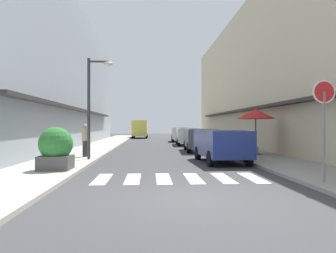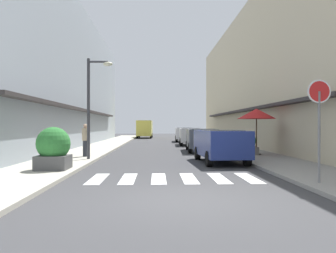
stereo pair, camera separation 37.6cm
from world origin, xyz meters
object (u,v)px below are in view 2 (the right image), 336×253
at_px(delivery_van, 145,128).
at_px(planter_corner, 53,148).
at_px(parked_car_distant, 184,133).
at_px(planter_midblock, 247,144).
at_px(round_street_sign, 319,104).
at_px(parked_car_near, 220,142).
at_px(parked_car_far, 190,134).
at_px(street_lamp, 93,97).
at_px(pedestrian_walking_near, 85,139).
at_px(cafe_umbrella, 256,114).
at_px(parked_car_mid, 201,137).

height_order(delivery_van, planter_corner, delivery_van).
bearing_deg(parked_car_distant, planter_midblock, -83.44).
height_order(round_street_sign, planter_corner, round_street_sign).
bearing_deg(parked_car_near, parked_car_far, 90.00).
distance_m(parked_car_far, round_street_sign, 19.67).
distance_m(round_street_sign, street_lamp, 10.02).
distance_m(delivery_van, planter_corner, 33.64).
bearing_deg(street_lamp, parked_car_far, 65.60).
relative_size(parked_car_near, street_lamp, 0.92).
bearing_deg(pedestrian_walking_near, cafe_umbrella, -47.60).
xyz_separation_m(parked_car_mid, planter_corner, (-6.52, -9.51, -0.06)).
bearing_deg(parked_car_distant, delivery_van, 112.68).
relative_size(parked_car_mid, pedestrian_walking_near, 2.72).
xyz_separation_m(delivery_van, street_lamp, (-1.34, -29.89, 1.62)).
bearing_deg(street_lamp, cafe_umbrella, 13.70).
height_order(planter_midblock, pedestrian_walking_near, pedestrian_walking_near).
relative_size(street_lamp, cafe_umbrella, 1.90).
relative_size(parked_car_mid, street_lamp, 0.96).
relative_size(parked_car_far, round_street_sign, 1.60).
xyz_separation_m(delivery_van, pedestrian_walking_near, (-1.96, -28.59, -0.43)).
bearing_deg(round_street_sign, parked_car_far, 94.55).
relative_size(parked_car_distant, planter_corner, 3.03).
height_order(delivery_van, street_lamp, street_lamp).
bearing_deg(parked_car_distant, cafe_umbrella, -81.82).
bearing_deg(parked_car_far, planter_midblock, -79.63).
bearing_deg(delivery_van, pedestrian_walking_near, -93.92).
xyz_separation_m(planter_corner, planter_midblock, (8.48, 5.78, -0.16)).
xyz_separation_m(parked_car_distant, cafe_umbrella, (2.47, -17.15, 1.37)).
height_order(parked_car_mid, parked_car_distant, same).
bearing_deg(planter_midblock, parked_car_distant, 96.56).
distance_m(delivery_van, cafe_umbrella, 28.73).
bearing_deg(parked_car_mid, street_lamp, -134.94).
distance_m(parked_car_mid, street_lamp, 8.49).
distance_m(cafe_umbrella, planter_midblock, 1.67).
xyz_separation_m(parked_car_distant, delivery_van, (-4.48, 10.71, 0.48)).
relative_size(parked_car_far, planter_corner, 2.98).
bearing_deg(planter_midblock, planter_corner, -145.71).
height_order(delivery_van, round_street_sign, round_street_sign).
xyz_separation_m(street_lamp, pedestrian_walking_near, (-0.62, 1.30, -2.04)).
bearing_deg(street_lamp, pedestrian_walking_near, 115.64).
height_order(parked_car_far, street_lamp, street_lamp).
bearing_deg(parked_car_distant, round_street_sign, -86.56).
bearing_deg(planter_midblock, delivery_van, 103.05).
bearing_deg(pedestrian_walking_near, planter_corner, -143.17).
bearing_deg(parked_car_distant, pedestrian_walking_near, -109.80).
bearing_deg(parked_car_distant, parked_car_near, -90.00).
relative_size(parked_car_near, round_street_sign, 1.54).
distance_m(planter_corner, pedestrian_walking_near, 4.98).
bearing_deg(planter_corner, street_lamp, 79.19).
relative_size(parked_car_distant, delivery_van, 0.84).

